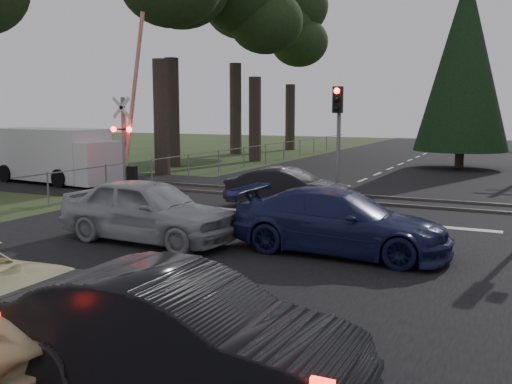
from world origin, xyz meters
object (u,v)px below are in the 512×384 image
Objects in this scene: crossing_signal at (129,142)px; blue_sedan at (340,222)px; white_van at (58,156)px; traffic_signal_center at (338,125)px; silver_car at (148,210)px; dark_hatchback at (177,335)px; dark_car_far at (288,189)px.

blue_sedan is (10.41, -5.65, -1.32)m from crossing_signal.
blue_sedan is at bearing -18.33° from white_van.
silver_car is at bearing -109.00° from traffic_signal_center.
crossing_signal reaches higher than white_van.
crossing_signal is 1.56× the size of dark_hatchback.
crossing_signal is 1.07× the size of white_van.
dark_hatchback is at bearing -166.25° from dark_car_far.
white_van is (-12.08, 1.99, 0.56)m from dark_car_far.
crossing_signal is at bearing 44.10° from silver_car.
dark_hatchback is 0.94× the size of silver_car.
dark_hatchback is 0.88× the size of blue_sedan.
white_van is at bearing 46.76° from dark_hatchback.
blue_sedan is 1.22× the size of dark_car_far.
blue_sedan is at bearing -148.92° from dark_car_far.
white_van is at bearing 165.29° from crossing_signal.
white_van reaches higher than dark_hatchback.
traffic_signal_center reaches higher than white_van.
silver_car is 0.93× the size of blue_sedan.
dark_hatchback is 12.77m from dark_car_far.
traffic_signal_center is 0.63× the size of white_van.
dark_hatchback is at bearing -176.17° from blue_sedan.
dark_car_far is (-3.62, 12.25, -0.05)m from dark_hatchback.
white_van is at bearing 178.17° from traffic_signal_center.
silver_car is at bearing 102.93° from blue_sedan.
traffic_signal_center is at bearing 6.15° from crossing_signal.
crossing_signal is 1.37× the size of blue_sedan.
crossing_signal is 1.47× the size of silver_car.
traffic_signal_center is 0.92× the size of dark_hatchback.
dark_car_far is (-3.33, 4.98, -0.05)m from blue_sedan.
dark_hatchback is at bearing -50.38° from crossing_signal.
dark_hatchback is 1.07× the size of dark_car_far.
dark_hatchback is 7.28m from blue_sedan.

